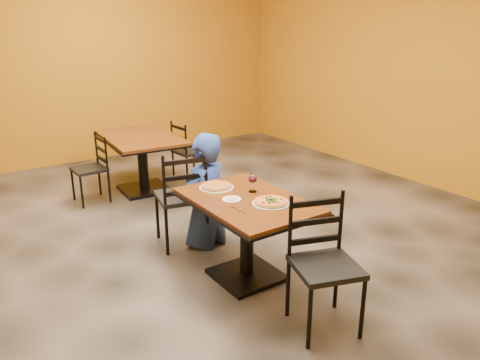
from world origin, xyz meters
TOP-DOWN VIEW (x-y plane):
  - floor at (0.00, 0.00)m, footprint 7.00×8.00m
  - wall_back at (0.00, 4.00)m, footprint 7.00×0.01m
  - wall_right at (3.50, 0.00)m, footprint 0.01×8.00m
  - table_main at (0.00, -0.50)m, footprint 0.83×1.23m
  - table_second at (0.17, 2.12)m, footprint 1.01×1.41m
  - chair_main_near at (0.05, -1.41)m, footprint 0.57×0.57m
  - chair_main_far at (-0.15, 0.44)m, footprint 0.54×0.54m
  - chair_second_left at (-0.54, 2.12)m, footprint 0.39×0.39m
  - chair_second_right at (0.88, 2.12)m, footprint 0.42×0.42m
  - diner at (0.05, 0.31)m, footprint 0.66×0.51m
  - plate_main at (0.10, -0.71)m, footprint 0.31×0.31m
  - pizza_main at (0.10, -0.71)m, footprint 0.28×0.28m
  - plate_far at (-0.07, -0.12)m, footprint 0.31×0.31m
  - pizza_far at (-0.07, -0.12)m, footprint 0.28×0.28m
  - side_plate at (-0.12, -0.45)m, footprint 0.16×0.16m
  - dip at (-0.12, -0.45)m, footprint 0.09×0.09m
  - wine_glass at (0.14, -0.39)m, footprint 0.08×0.08m
  - fork at (-0.21, -0.67)m, footprint 0.04×0.19m
  - knife at (0.24, -0.70)m, footprint 0.10×0.20m

SIDE VIEW (x-z plane):
  - floor at x=0.00m, z-range -0.01..0.01m
  - chair_second_left at x=-0.54m, z-range 0.00..0.84m
  - chair_second_right at x=0.88m, z-range 0.00..0.86m
  - chair_main_near at x=0.05m, z-range 0.00..1.00m
  - chair_main_far at x=-0.15m, z-range 0.00..1.01m
  - table_main at x=0.00m, z-range 0.18..0.93m
  - table_second at x=0.17m, z-range 0.19..0.94m
  - diner at x=0.05m, z-range 0.00..1.16m
  - fork at x=-0.21m, z-range 0.75..0.75m
  - knife at x=0.24m, z-range 0.75..0.75m
  - plate_main at x=0.10m, z-range 0.75..0.76m
  - plate_far at x=-0.07m, z-range 0.75..0.76m
  - side_plate at x=-0.12m, z-range 0.75..0.76m
  - dip at x=-0.12m, z-range 0.76..0.77m
  - pizza_main at x=0.10m, z-range 0.76..0.78m
  - pizza_far at x=-0.07m, z-range 0.76..0.78m
  - wine_glass at x=0.14m, z-range 0.75..0.93m
  - wall_back at x=0.00m, z-range 0.00..3.00m
  - wall_right at x=3.50m, z-range 0.00..3.00m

